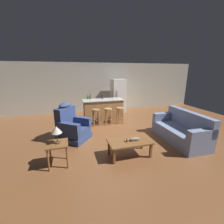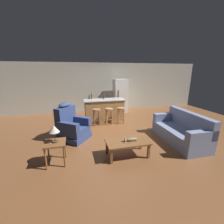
% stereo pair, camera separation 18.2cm
% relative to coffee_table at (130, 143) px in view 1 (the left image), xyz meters
% --- Properties ---
extents(ground_plane, '(12.00, 12.00, 0.00)m').
position_rel_coffee_table_xyz_m(ground_plane, '(0.03, 1.79, -0.36)').
color(ground_plane, brown).
extents(back_wall, '(12.00, 0.05, 2.60)m').
position_rel_coffee_table_xyz_m(back_wall, '(0.03, 4.91, 0.94)').
color(back_wall, '#B2B2A3').
rests_on(back_wall, ground_plane).
extents(coffee_table, '(1.10, 0.60, 0.42)m').
position_rel_coffee_table_xyz_m(coffee_table, '(0.00, 0.00, 0.00)').
color(coffee_table, brown).
rests_on(coffee_table, ground_plane).
extents(fish_figurine, '(0.34, 0.10, 0.10)m').
position_rel_coffee_table_xyz_m(fish_figurine, '(0.08, -0.02, 0.10)').
color(fish_figurine, '#4C3823').
rests_on(fish_figurine, coffee_table).
extents(couch, '(0.89, 1.92, 0.94)m').
position_rel_coffee_table_xyz_m(couch, '(1.93, 0.38, -0.02)').
color(couch, '#707FA3').
rests_on(couch, ground_plane).
extents(recliner_near_lamp, '(1.18, 1.18, 1.20)m').
position_rel_coffee_table_xyz_m(recliner_near_lamp, '(-1.40, 1.45, 0.06)').
color(recliner_near_lamp, navy).
rests_on(recliner_near_lamp, ground_plane).
extents(end_table, '(0.48, 0.48, 0.56)m').
position_rel_coffee_table_xyz_m(end_table, '(-1.77, 0.10, 0.10)').
color(end_table, brown).
rests_on(end_table, ground_plane).
extents(table_lamp, '(0.24, 0.24, 0.41)m').
position_rel_coffee_table_xyz_m(table_lamp, '(-1.75, 0.10, 0.50)').
color(table_lamp, '#4C3823').
rests_on(table_lamp, end_table).
extents(kitchen_island, '(1.80, 0.70, 0.95)m').
position_rel_coffee_table_xyz_m(kitchen_island, '(0.03, 3.14, 0.11)').
color(kitchen_island, '#9E7042').
rests_on(kitchen_island, ground_plane).
extents(bar_stool_left, '(0.32, 0.32, 0.68)m').
position_rel_coffee_table_xyz_m(bar_stool_left, '(-0.42, 2.51, 0.11)').
color(bar_stool_left, olive).
rests_on(bar_stool_left, ground_plane).
extents(bar_stool_middle, '(0.32, 0.32, 0.68)m').
position_rel_coffee_table_xyz_m(bar_stool_middle, '(0.10, 2.51, 0.11)').
color(bar_stool_middle, '#A87A47').
rests_on(bar_stool_middle, ground_plane).
extents(bar_stool_right, '(0.32, 0.32, 0.68)m').
position_rel_coffee_table_xyz_m(bar_stool_right, '(0.62, 2.51, 0.11)').
color(bar_stool_right, '#A87A47').
rests_on(bar_stool_right, ground_plane).
extents(refrigerator, '(0.70, 0.69, 1.76)m').
position_rel_coffee_table_xyz_m(refrigerator, '(1.15, 4.34, 0.52)').
color(refrigerator, white).
rests_on(refrigerator, ground_plane).
extents(bottle_tall_green, '(0.07, 0.07, 0.27)m').
position_rel_coffee_table_xyz_m(bottle_tall_green, '(0.03, 3.26, 0.69)').
color(bottle_tall_green, '#23284C').
rests_on(bottle_tall_green, kitchen_island).
extents(bottle_short_amber, '(0.08, 0.08, 0.21)m').
position_rel_coffee_table_xyz_m(bottle_short_amber, '(-0.60, 3.41, 0.67)').
color(bottle_short_amber, '#2D6B38').
rests_on(bottle_short_amber, kitchen_island).
extents(bottle_wine_dark, '(0.09, 0.09, 0.27)m').
position_rel_coffee_table_xyz_m(bottle_wine_dark, '(-0.49, 3.39, 0.69)').
color(bottle_wine_dark, brown).
rests_on(bottle_wine_dark, kitchen_island).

